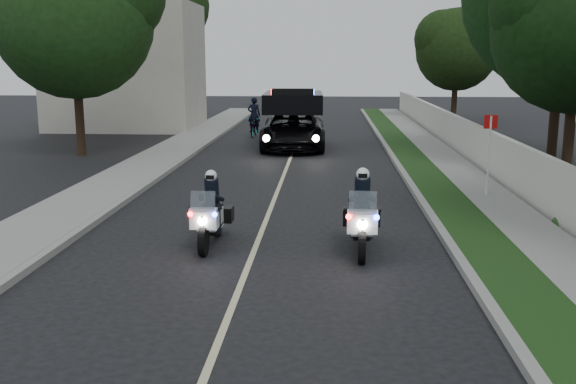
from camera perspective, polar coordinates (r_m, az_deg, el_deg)
name	(u,v)px	position (r m, az deg, el deg)	size (l,w,h in m)	color
ground	(241,283)	(11.73, -4.10, -7.96)	(120.00, 120.00, 0.00)	black
curb_right	(407,180)	(21.46, 10.42, 1.05)	(0.20, 60.00, 0.15)	gray
grass_verge	(429,180)	(21.56, 12.27, 1.03)	(1.20, 60.00, 0.16)	#193814
sidewalk_right	(470,180)	(21.80, 15.65, 0.98)	(1.40, 60.00, 0.16)	gray
property_wall	(503,160)	(21.92, 18.30, 2.66)	(0.22, 60.00, 1.50)	beige
curb_left	(159,177)	(22.03, -11.26, 1.29)	(0.20, 60.00, 0.15)	gray
sidewalk_left	(126,177)	(22.34, -14.00, 1.32)	(2.00, 60.00, 0.16)	gray
building_far	(126,67)	(38.71, -13.99, 10.60)	(8.00, 6.00, 7.00)	#A8A396
lane_marking	(282,181)	(21.37, -0.57, 1.01)	(0.12, 50.00, 0.01)	#BFB78C
police_moto_left	(211,245)	(14.13, -6.73, -4.61)	(0.67, 1.90, 1.62)	silver
police_moto_right	(361,251)	(13.70, 6.42, -5.13)	(0.71, 2.04, 1.74)	silver
police_suv	(293,148)	(29.21, 0.46, 3.85)	(2.76, 5.95, 2.89)	black
bicycle	(254,136)	(33.86, -2.98, 4.89)	(0.65, 1.86, 0.97)	black
cyclist	(254,136)	(33.86, -2.98, 4.89)	(0.65, 0.43, 1.81)	black
sign_post	(486,200)	(19.26, 16.95, -0.69)	(0.39, 0.39, 2.49)	#AF120C
tree_right_c	(566,174)	(24.65, 23.15, 1.47)	(5.75, 5.75, 9.58)	black
tree_right_d	(550,164)	(26.77, 22.00, 2.29)	(7.35, 7.35, 12.26)	#143812
tree_right_e	(453,120)	(44.25, 14.27, 6.12)	(5.28, 5.28, 8.79)	black
tree_left_near	(82,155)	(28.49, -17.59, 3.11)	(6.43, 6.43, 10.71)	#183A13
tree_left_far	(149,122)	(42.44, -12.10, 6.00)	(6.96, 6.96, 11.60)	#1A310F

